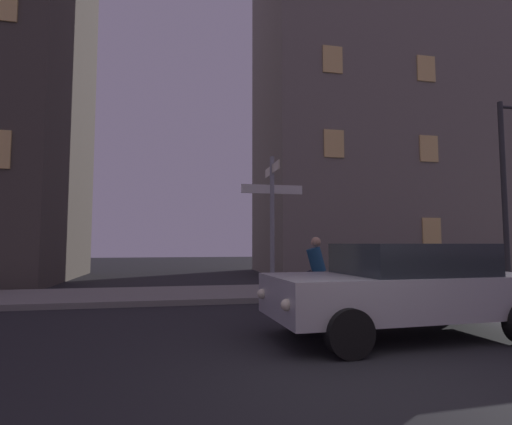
{
  "coord_description": "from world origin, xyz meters",
  "views": [
    {
      "loc": [
        -2.16,
        -3.87,
        1.46
      ],
      "look_at": [
        -0.08,
        6.28,
        2.27
      ],
      "focal_mm": 28.03,
      "sensor_mm": 36.0,
      "label": 1
    }
  ],
  "objects_px": {
    "street_lamp": "(508,176)",
    "cyclist": "(314,275)",
    "car_far_oncoming": "(404,287)",
    "signpost": "(272,211)"
  },
  "relations": [
    {
      "from": "street_lamp",
      "to": "cyclist",
      "type": "xyz_separation_m",
      "value": [
        -7.03,
        -1.79,
        -2.79
      ]
    },
    {
      "from": "signpost",
      "to": "cyclist",
      "type": "distance_m",
      "value": 2.37
    },
    {
      "from": "street_lamp",
      "to": "car_far_oncoming",
      "type": "height_order",
      "value": "street_lamp"
    },
    {
      "from": "car_far_oncoming",
      "to": "street_lamp",
      "type": "bearing_deg",
      "value": 35.28
    },
    {
      "from": "signpost",
      "to": "cyclist",
      "type": "bearing_deg",
      "value": -71.44
    },
    {
      "from": "street_lamp",
      "to": "cyclist",
      "type": "distance_m",
      "value": 7.78
    },
    {
      "from": "car_far_oncoming",
      "to": "cyclist",
      "type": "bearing_deg",
      "value": 99.37
    },
    {
      "from": "street_lamp",
      "to": "car_far_oncoming",
      "type": "xyz_separation_m",
      "value": [
        -6.56,
        -4.64,
        -2.76
      ]
    },
    {
      "from": "street_lamp",
      "to": "car_far_oncoming",
      "type": "bearing_deg",
      "value": -144.72
    },
    {
      "from": "street_lamp",
      "to": "cyclist",
      "type": "relative_size",
      "value": 3.17
    }
  ]
}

